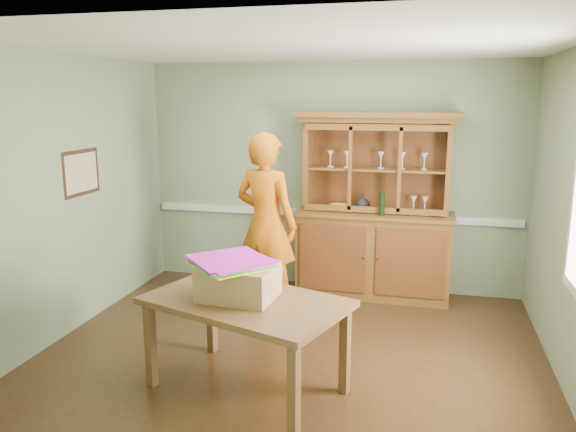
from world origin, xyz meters
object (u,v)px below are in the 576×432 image
(dining_table, at_px, (246,310))
(cardboard_box, at_px, (239,281))
(person, at_px, (266,224))
(china_hutch, at_px, (374,233))

(dining_table, distance_m, cardboard_box, 0.23)
(dining_table, xyz_separation_m, person, (-0.31, 1.63, 0.30))
(cardboard_box, height_order, person, person)
(china_hutch, relative_size, person, 1.09)
(china_hutch, height_order, dining_table, china_hutch)
(cardboard_box, bearing_deg, dining_table, -16.91)
(china_hutch, xyz_separation_m, person, (-1.06, -0.81, 0.22))
(person, bearing_deg, china_hutch, -126.51)
(person, bearing_deg, dining_table, 116.81)
(dining_table, relative_size, cardboard_box, 3.08)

